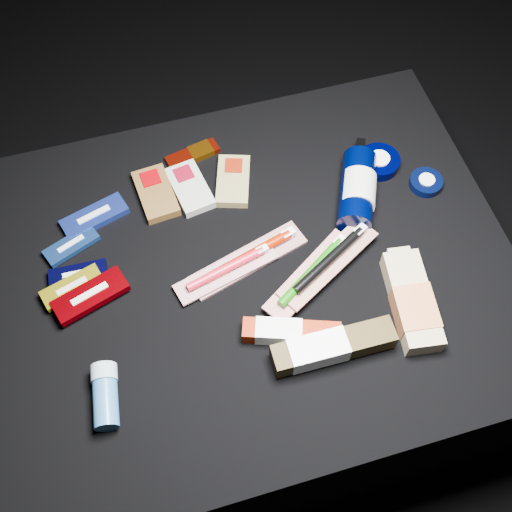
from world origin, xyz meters
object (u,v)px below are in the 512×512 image
object	(u,v)px
lotion_bottle	(357,189)
deodorant_stick	(105,395)
bodywash_bottle	(412,303)
toothpaste_carton_red	(287,332)

from	to	relation	value
lotion_bottle	deodorant_stick	xyz separation A→B (m)	(-0.54, -0.26, -0.01)
bodywash_bottle	toothpaste_carton_red	world-z (taller)	bodywash_bottle
lotion_bottle	bodywash_bottle	bearing A→B (deg)	-62.93
bodywash_bottle	toothpaste_carton_red	bearing A→B (deg)	-174.47
lotion_bottle	toothpaste_carton_red	size ratio (longest dim) A/B	1.22
deodorant_stick	toothpaste_carton_red	xyz separation A→B (m)	(0.32, 0.03, -0.01)
bodywash_bottle	deodorant_stick	world-z (taller)	deodorant_stick
bodywash_bottle	deodorant_stick	xyz separation A→B (m)	(-0.55, -0.02, 0.00)
toothpaste_carton_red	lotion_bottle	bearing A→B (deg)	67.18
bodywash_bottle	deodorant_stick	size ratio (longest dim) A/B	1.85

